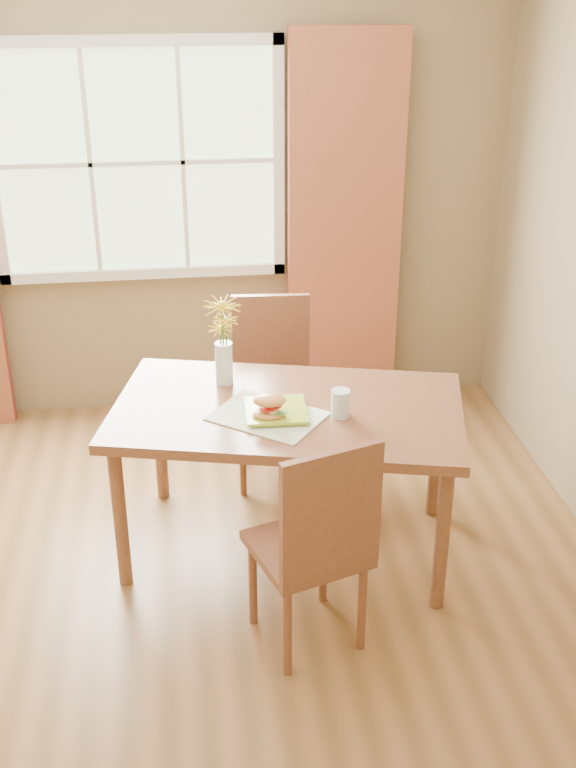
{
  "coord_description": "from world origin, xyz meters",
  "views": [
    {
      "loc": [
        0.21,
        -3.14,
        2.57
      ],
      "look_at": [
        0.64,
        0.28,
        0.88
      ],
      "focal_mm": 42.0,
      "sensor_mm": 36.0,
      "label": 1
    }
  ],
  "objects_px": {
    "croissant_sandwich": "(269,407)",
    "flower_vase": "(223,333)",
    "chair_far": "(272,381)",
    "chair_near": "(317,539)",
    "dining_table": "(288,422)",
    "water_glass": "(340,404)"
  },
  "relations": [
    {
      "from": "chair_far",
      "to": "flower_vase",
      "type": "xyz_separation_m",
      "value": [
        -0.27,
        -0.43,
        0.47
      ]
    },
    {
      "from": "chair_near",
      "to": "flower_vase",
      "type": "bearing_deg",
      "value": 87.87
    },
    {
      "from": "chair_far",
      "to": "croissant_sandwich",
      "type": "distance_m",
      "value": 0.89
    },
    {
      "from": "croissant_sandwich",
      "to": "water_glass",
      "type": "bearing_deg",
      "value": 9.07
    },
    {
      "from": "water_glass",
      "to": "flower_vase",
      "type": "distance_m",
      "value": 0.64
    },
    {
      "from": "chair_far",
      "to": "croissant_sandwich",
      "type": "height_order",
      "value": "chair_far"
    },
    {
      "from": "flower_vase",
      "to": "chair_near",
      "type": "bearing_deg",
      "value": -73.48
    },
    {
      "from": "croissant_sandwich",
      "to": "flower_vase",
      "type": "xyz_separation_m",
      "value": [
        -0.17,
        0.4,
        0.18
      ]
    },
    {
      "from": "chair_far",
      "to": "water_glass",
      "type": "bearing_deg",
      "value": -72.07
    },
    {
      "from": "chair_far",
      "to": "croissant_sandwich",
      "type": "bearing_deg",
      "value": -93.15
    },
    {
      "from": "chair_far",
      "to": "water_glass",
      "type": "xyz_separation_m",
      "value": [
        0.21,
        -0.82,
        0.27
      ]
    },
    {
      "from": "chair_far",
      "to": "chair_near",
      "type": "bearing_deg",
      "value": -85.48
    },
    {
      "from": "water_glass",
      "to": "chair_near",
      "type": "bearing_deg",
      "value": -107.71
    },
    {
      "from": "chair_far",
      "to": "croissant_sandwich",
      "type": "relative_size",
      "value": 6.22
    },
    {
      "from": "chair_near",
      "to": "water_glass",
      "type": "relative_size",
      "value": 7.97
    },
    {
      "from": "chair_near",
      "to": "croissant_sandwich",
      "type": "relative_size",
      "value": 6.28
    },
    {
      "from": "chair_near",
      "to": "croissant_sandwich",
      "type": "height_order",
      "value": "chair_near"
    },
    {
      "from": "chair_far",
      "to": "water_glass",
      "type": "relative_size",
      "value": 7.9
    },
    {
      "from": "dining_table",
      "to": "chair_near",
      "type": "xyz_separation_m",
      "value": [
        0.03,
        -0.7,
        -0.13
      ]
    },
    {
      "from": "water_glass",
      "to": "croissant_sandwich",
      "type": "bearing_deg",
      "value": -177.32
    },
    {
      "from": "dining_table",
      "to": "croissant_sandwich",
      "type": "relative_size",
      "value": 10.86
    },
    {
      "from": "croissant_sandwich",
      "to": "flower_vase",
      "type": "height_order",
      "value": "flower_vase"
    }
  ]
}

